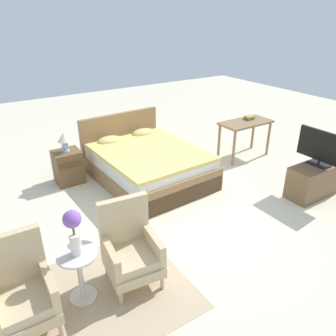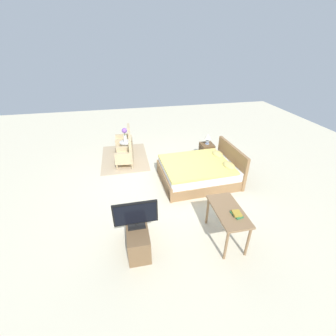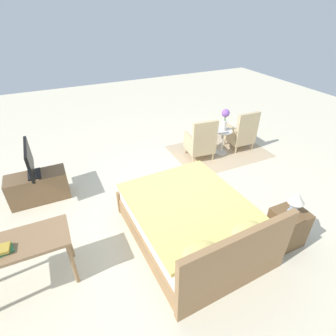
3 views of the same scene
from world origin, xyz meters
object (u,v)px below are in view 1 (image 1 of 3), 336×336
Objects in this scene: tv_stand at (315,180)px; tv_flatscreen at (322,148)px; flower_vase at (73,228)px; nightstand at (68,167)px; table_lamp at (64,139)px; armchair_by_window_left at (22,294)px; side_table at (80,270)px; bed at (146,163)px; vanity_desk at (245,127)px; armchair_by_window_right at (131,250)px; book_stack at (249,118)px.

tv_flatscreen reaches higher than tv_stand.
flower_vase reaches higher than nightstand.
nightstand is 0.50m from table_lamp.
armchair_by_window_left reaches higher than side_table.
tv_stand is at bearing -44.05° from bed.
vanity_desk is at bearing -13.73° from nightstand.
side_table is 2.69m from table_lamp.
armchair_by_window_left is (-2.39, -1.97, 0.08)m from bed.
tv_flatscreen reaches higher than nightstand.
flower_vase reaches higher than side_table.
armchair_by_window_right reaches higher than vanity_desk.
side_table reaches higher than nightstand.
vanity_desk is (3.29, -0.80, 0.34)m from nightstand.
side_table is 0.55× the size of vanity_desk.
armchair_by_window_left reaches higher than nightstand.
bed is at bearing 46.43° from flower_vase.
tv_flatscreen is at bearing 0.82° from armchair_by_window_left.
flower_vase is 2.66m from table_lamp.
nightstand is (-1.17, 0.62, -0.02)m from bed.
book_stack is (4.14, 1.84, 0.40)m from side_table.
book_stack is (3.46, -0.73, 0.47)m from nightstand.
tv_flatscreen is 3.30× the size of book_stack.
flower_vase is (-0.55, 0.02, 0.48)m from armchair_by_window_right.
bed is at bearing 175.05° from vanity_desk.
tv_stand is (3.14, -2.53, -0.52)m from table_lamp.
armchair_by_window_left and armchair_by_window_right have the same top height.
table_lamp is (0.00, 0.00, 0.50)m from nightstand.
tv_flatscreen is (1.98, -1.91, 0.50)m from bed.
nightstand is 4.03m from tv_stand.
flower_vase is at bearing 2.53° from armchair_by_window_left.
table_lamp is (-1.17, 0.62, 0.48)m from bed.
armchair_by_window_right is 3.31m from tv_flatscreen.
tv_flatscreen is at bearing -99.84° from book_stack.
bed is 2.63× the size of tv_flatscreen.
bed is 2.75m from flower_vase.
tv_flatscreen is at bearing 0.58° from flower_vase.
table_lamp reaches higher than tv_stand.
side_table is (0.54, 0.02, -0.02)m from armchair_by_window_left.
side_table is at bearing 177.46° from armchair_by_window_right.
side_table is (-1.85, -1.95, 0.06)m from bed.
table_lamp is at bearing 90.00° from nightstand.
bed is 6.37× the size of table_lamp.
flower_vase reaches higher than armchair_by_window_right.
book_stack is at bearing 80.16° from tv_flatscreen.
nightstand is 4.07m from tv_flatscreen.
bed reaches higher than tv_stand.
table_lamp is at bearing 152.00° from bed.
table_lamp is (0.69, 2.57, -0.09)m from flower_vase.
nightstand is at bearing 141.18° from tv_flatscreen.
table_lamp is at bearing 75.06° from side_table.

